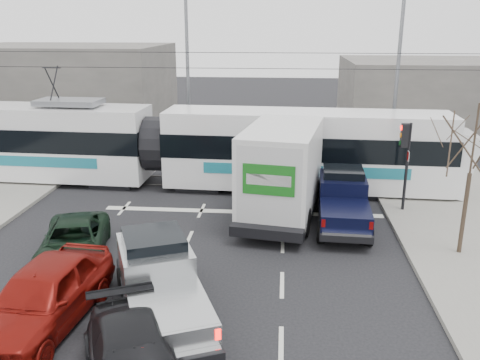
# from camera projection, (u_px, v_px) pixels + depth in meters

# --- Properties ---
(ground) EXTENTS (120.00, 120.00, 0.00)m
(ground) POSITION_uv_depth(u_px,v_px,m) (226.00, 282.00, 15.32)
(ground) COLOR black
(ground) RESTS_ON ground
(rails) EXTENTS (60.00, 1.60, 0.03)m
(rails) POSITION_uv_depth(u_px,v_px,m) (249.00, 183.00, 24.83)
(rails) COLOR #33302D
(rails) RESTS_ON ground
(building_left) EXTENTS (14.00, 10.00, 6.00)m
(building_left) POSITION_uv_depth(u_px,v_px,m) (67.00, 88.00, 36.52)
(building_left) COLOR slate
(building_left) RESTS_ON ground
(building_right) EXTENTS (12.00, 10.00, 5.00)m
(building_right) POSITION_uv_depth(u_px,v_px,m) (429.00, 95.00, 36.42)
(building_right) COLOR slate
(building_right) RESTS_ON ground
(bare_tree) EXTENTS (2.40, 2.40, 5.00)m
(bare_tree) POSITION_uv_depth(u_px,v_px,m) (474.00, 146.00, 15.95)
(bare_tree) COLOR #47382B
(bare_tree) RESTS_ON ground
(traffic_signal) EXTENTS (0.44, 0.44, 3.60)m
(traffic_signal) POSITION_uv_depth(u_px,v_px,m) (405.00, 148.00, 20.16)
(traffic_signal) COLOR black
(traffic_signal) RESTS_ON ground
(street_lamp_near) EXTENTS (2.38, 0.25, 9.00)m
(street_lamp_near) POSITION_uv_depth(u_px,v_px,m) (394.00, 70.00, 26.52)
(street_lamp_near) COLOR slate
(street_lamp_near) RESTS_ON ground
(street_lamp_far) EXTENTS (2.38, 0.25, 9.00)m
(street_lamp_far) POSITION_uv_depth(u_px,v_px,m) (184.00, 66.00, 29.37)
(street_lamp_far) COLOR slate
(street_lamp_far) RESTS_ON ground
(catenary) EXTENTS (60.00, 0.20, 7.00)m
(catenary) POSITION_uv_depth(u_px,v_px,m) (249.00, 104.00, 23.68)
(catenary) COLOR black
(catenary) RESTS_ON ground
(tram) EXTENTS (26.99, 3.76, 5.49)m
(tram) POSITION_uv_depth(u_px,v_px,m) (156.00, 145.00, 24.07)
(tram) COLOR white
(tram) RESTS_ON ground
(silver_pickup) EXTENTS (3.84, 5.79, 2.00)m
(silver_pickup) POSITION_uv_depth(u_px,v_px,m) (159.00, 279.00, 13.47)
(silver_pickup) COLOR black
(silver_pickup) RESTS_ON ground
(box_truck) EXTENTS (3.78, 7.82, 3.75)m
(box_truck) POSITION_uv_depth(u_px,v_px,m) (284.00, 171.00, 20.26)
(box_truck) COLOR black
(box_truck) RESTS_ON ground
(navy_pickup) EXTENTS (2.11, 4.99, 2.07)m
(navy_pickup) POSITION_uv_depth(u_px,v_px,m) (343.00, 199.00, 19.48)
(navy_pickup) COLOR black
(navy_pickup) RESTS_ON ground
(green_car) EXTENTS (3.09, 4.81, 1.23)m
(green_car) POSITION_uv_depth(u_px,v_px,m) (74.00, 241.00, 16.74)
(green_car) COLOR black
(green_car) RESTS_ON ground
(red_car) EXTENTS (2.49, 5.15, 1.70)m
(red_car) POSITION_uv_depth(u_px,v_px,m) (44.00, 296.00, 12.93)
(red_car) COLOR maroon
(red_car) RESTS_ON ground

